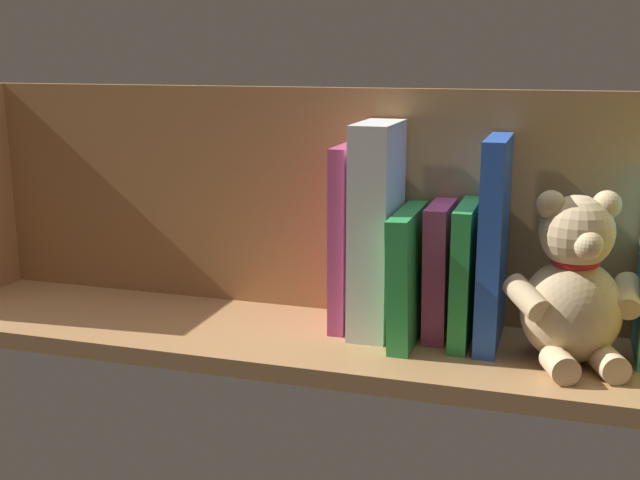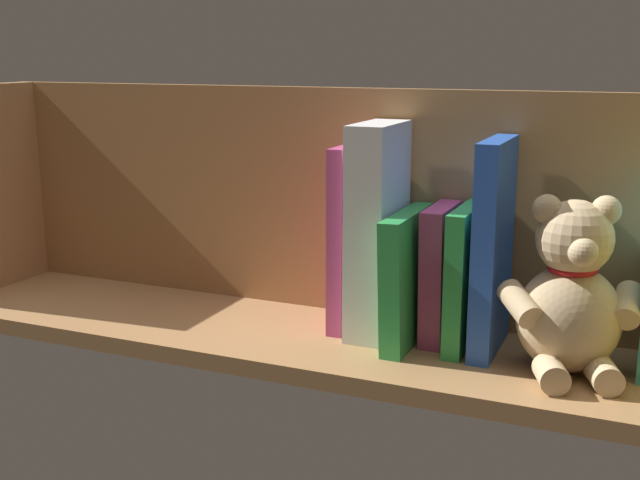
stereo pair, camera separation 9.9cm
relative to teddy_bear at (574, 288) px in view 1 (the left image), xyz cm
name	(u,v)px [view 1 (the left image)]	position (x,y,z in cm)	size (l,w,h in cm)	color
ground_plane	(320,340)	(30.23, -1.03, -9.85)	(110.21, 24.20, 2.20)	#A87A4C
shelf_back_panel	(342,202)	(30.23, -10.88, 6.33)	(110.21, 1.50, 30.17)	#9F6D3F
teddy_bear	(574,288)	(0.00, 0.00, 0.00)	(15.22, 15.16, 19.89)	#D1B284
book_4	(493,243)	(9.39, -3.50, 3.80)	(2.59, 12.46, 25.12)	blue
book_5	(465,273)	(12.57, -3.62, -0.25)	(2.20, 12.21, 17.01)	green
book_6	(440,270)	(15.84, -4.76, -0.43)	(2.74, 9.93, 16.66)	#B23F72
book_7	(409,275)	(19.29, -2.43, -0.72)	(2.58, 14.59, 16.07)	green
dictionary_thick_white	(377,229)	(23.75, -3.89, 4.45)	(4.74, 11.48, 26.41)	silver
book_8	(346,237)	(27.92, -4.76, 2.96)	(2.03, 9.95, 23.43)	#B23F72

